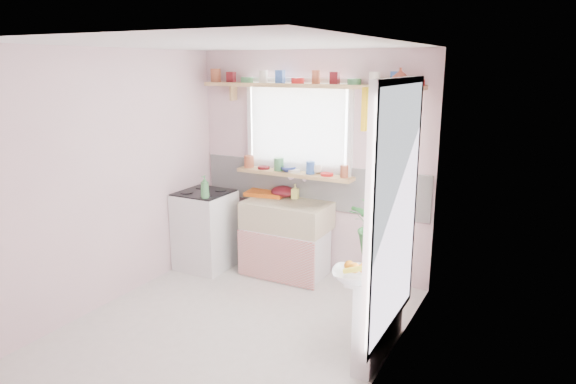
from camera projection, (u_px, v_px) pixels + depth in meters
The scene contains 19 objects.
room at pixel (341, 170), 4.83m from camera, with size 3.20×3.20×3.20m.
sink_unit at pixel (287, 238), 5.79m from camera, with size 0.95×0.65×1.11m.
cooker at pixel (205, 229), 6.01m from camera, with size 0.58×0.58×0.93m.
radiator_ledge at pixel (380, 308), 4.21m from camera, with size 0.22×0.95×0.78m.
windowsill at pixel (294, 174), 5.78m from camera, with size 1.40×0.22×0.04m, color tan.
pine_shelf at pixel (307, 86), 5.47m from camera, with size 2.52×0.24×0.04m, color tan.
shelf_crockery at pixel (303, 78), 5.47m from camera, with size 2.47×0.11×0.12m.
sill_crockery at pixel (293, 167), 5.77m from camera, with size 1.35×0.11×0.12m.
dish_tray at pixel (267, 193), 6.03m from camera, with size 0.45×0.34×0.05m, color #D65C13.
colander at pixel (283, 191), 5.93m from camera, with size 0.28×0.28×0.13m, color #560E17.
jade_plant at pixel (379, 227), 4.24m from camera, with size 0.47×0.41×0.53m, color #2C6F30.
fruit_bowl at pixel (354, 276), 3.81m from camera, with size 0.34×0.34×0.08m, color silver.
herb_pot at pixel (382, 242), 4.36m from camera, with size 0.10×0.07×0.20m, color #315A24.
soap_bottle_sink at pixel (295, 191), 5.85m from camera, with size 0.08×0.08×0.17m, color #D9D260.
sill_cup at pixel (317, 169), 5.70m from camera, with size 0.13×0.13×0.11m, color white.
sill_bowl at pixel (288, 169), 5.83m from camera, with size 0.17×0.17×0.05m, color #30439D.
shelf_vase at pixel (400, 77), 4.92m from camera, with size 0.16×0.16×0.17m, color #98412E.
cooker_bottle at pixel (205, 187), 5.59m from camera, with size 0.10×0.10×0.25m, color #42854A.
fruit at pixel (356, 268), 3.80m from camera, with size 0.20×0.14×0.10m.
Camera 1 is at (2.43, -3.56, 2.34)m, focal length 32.00 mm.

